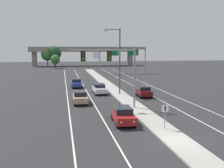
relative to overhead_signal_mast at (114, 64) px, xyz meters
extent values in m
plane|color=#28282B|center=(2.73, -12.38, -5.35)|extent=(260.00, 260.00, 0.00)
cube|color=#9E9B93|center=(2.73, 5.62, -5.27)|extent=(2.40, 110.00, 0.15)
cube|color=silver|center=(-1.97, 12.62, -5.34)|extent=(0.14, 100.00, 0.01)
cube|color=silver|center=(7.43, 12.62, -5.34)|extent=(0.14, 100.00, 0.01)
cube|color=silver|center=(-5.27, 12.62, -5.34)|extent=(0.14, 100.00, 0.01)
cube|color=silver|center=(10.73, 12.62, -5.34)|extent=(0.14, 100.00, 0.01)
cylinder|color=gray|center=(2.45, 0.01, -1.60)|extent=(0.24, 0.24, 7.20)
cylinder|color=gray|center=(-1.32, 0.01, 1.60)|extent=(7.54, 0.16, 0.16)
cube|color=black|center=(-0.56, 0.05, 0.95)|extent=(0.56, 0.06, 1.20)
cube|color=#38330F|center=(-0.56, 0.01, 0.95)|extent=(0.32, 0.32, 1.00)
sphere|color=#282828|center=(-0.56, -0.16, 1.27)|extent=(0.22, 0.22, 0.22)
sphere|color=#282828|center=(-0.56, -0.16, 0.95)|extent=(0.22, 0.22, 0.22)
sphere|color=green|center=(-0.56, -0.16, 0.63)|extent=(0.22, 0.22, 0.22)
cube|color=black|center=(-3.58, 0.05, 0.95)|extent=(0.56, 0.06, 1.20)
cube|color=#38330F|center=(-3.58, 0.01, 0.95)|extent=(0.32, 0.32, 1.00)
sphere|color=#282828|center=(-3.58, -0.16, 1.27)|extent=(0.22, 0.22, 0.22)
sphere|color=#282828|center=(-3.58, -0.16, 0.95)|extent=(0.22, 0.22, 0.22)
sphere|color=green|center=(-3.58, -0.16, 0.63)|extent=(0.22, 0.22, 0.22)
cube|color=white|center=(-2.07, -0.01, 1.05)|extent=(0.70, 0.04, 0.70)
cylinder|color=gray|center=(2.81, -9.22, -4.10)|extent=(0.08, 0.08, 2.20)
cube|color=white|center=(2.81, -9.25, -3.35)|extent=(0.60, 0.03, 0.60)
cube|color=black|center=(2.81, -9.27, -3.35)|extent=(0.12, 0.01, 0.44)
cylinder|color=#4C4C51|center=(2.78, 10.21, -0.20)|extent=(0.20, 0.20, 10.00)
cylinder|color=#4C4C51|center=(1.68, 10.21, 4.60)|extent=(2.20, 0.12, 0.12)
cube|color=#B7B7B2|center=(0.58, 10.21, 4.45)|extent=(0.56, 0.28, 0.20)
cube|color=maroon|center=(-0.29, -6.29, -4.68)|extent=(1.93, 4.45, 0.70)
cube|color=black|center=(-0.28, -6.07, -4.05)|extent=(1.65, 2.42, 0.56)
sphere|color=#EAE5C6|center=(0.23, -8.49, -4.63)|extent=(0.18, 0.18, 0.18)
sphere|color=#EAE5C6|center=(-0.93, -8.46, -4.63)|extent=(0.18, 0.18, 0.18)
cylinder|color=black|center=(0.47, -7.82, -5.03)|extent=(0.24, 0.65, 0.64)
cylinder|color=black|center=(-1.13, -7.77, -5.03)|extent=(0.24, 0.65, 0.64)
cylinder|color=black|center=(0.56, -4.82, -5.03)|extent=(0.24, 0.65, 0.64)
cylinder|color=black|center=(-1.04, -4.77, -5.03)|extent=(0.24, 0.65, 0.64)
cube|color=tan|center=(-3.72, 4.36, -4.68)|extent=(1.84, 4.41, 0.70)
cube|color=black|center=(-3.72, 4.58, -4.05)|extent=(1.60, 2.39, 0.56)
sphere|color=#EAE5C6|center=(-3.16, 2.17, -4.63)|extent=(0.18, 0.18, 0.18)
sphere|color=#EAE5C6|center=(-4.31, 2.18, -4.63)|extent=(0.18, 0.18, 0.18)
cylinder|color=black|center=(-2.93, 2.85, -5.03)|extent=(0.23, 0.64, 0.64)
cylinder|color=black|center=(-4.53, 2.86, -5.03)|extent=(0.23, 0.64, 0.64)
cylinder|color=black|center=(-2.91, 5.85, -5.03)|extent=(0.23, 0.64, 0.64)
cylinder|color=black|center=(-4.51, 5.86, -5.03)|extent=(0.23, 0.64, 0.64)
cube|color=silver|center=(-0.21, 11.66, -4.68)|extent=(1.87, 4.43, 0.70)
cube|color=black|center=(-0.21, 11.88, -4.05)|extent=(1.62, 2.40, 0.56)
sphere|color=#EAE5C6|center=(0.41, 9.49, -4.63)|extent=(0.18, 0.18, 0.18)
sphere|color=#EAE5C6|center=(-0.75, 9.47, -4.63)|extent=(0.18, 0.18, 0.18)
cylinder|color=black|center=(0.62, 10.17, -5.03)|extent=(0.23, 0.64, 0.64)
cylinder|color=black|center=(-0.98, 10.15, -5.03)|extent=(0.23, 0.64, 0.64)
cylinder|color=black|center=(0.57, 13.17, -5.03)|extent=(0.23, 0.64, 0.64)
cylinder|color=black|center=(-1.03, 13.15, -5.03)|extent=(0.23, 0.64, 0.64)
cube|color=navy|center=(-3.42, 19.57, -4.68)|extent=(1.84, 4.41, 0.70)
cube|color=black|center=(-3.42, 19.79, -4.05)|extent=(1.60, 2.39, 0.56)
sphere|color=#EAE5C6|center=(-2.82, 17.39, -4.63)|extent=(0.18, 0.18, 0.18)
sphere|color=#EAE5C6|center=(-3.97, 17.38, -4.63)|extent=(0.18, 0.18, 0.18)
cylinder|color=black|center=(-2.60, 18.07, -5.03)|extent=(0.23, 0.64, 0.64)
cylinder|color=black|center=(-4.20, 18.06, -5.03)|extent=(0.23, 0.64, 0.64)
cylinder|color=black|center=(-2.63, 21.07, -5.03)|extent=(0.23, 0.64, 0.64)
cylinder|color=black|center=(-4.23, 21.06, -5.03)|extent=(0.23, 0.64, 0.64)
cube|color=#5B0F14|center=(5.84, 8.07, -4.68)|extent=(1.81, 4.40, 0.70)
cube|color=black|center=(5.84, 7.85, -4.05)|extent=(1.59, 2.38, 0.56)
sphere|color=#EAE5C6|center=(5.27, 10.25, -4.63)|extent=(0.18, 0.18, 0.18)
sphere|color=#EAE5C6|center=(6.42, 10.25, -4.63)|extent=(0.18, 0.18, 0.18)
cylinder|color=black|center=(5.04, 9.57, -5.03)|extent=(0.22, 0.64, 0.64)
cylinder|color=black|center=(6.64, 9.57, -5.03)|extent=(0.22, 0.64, 0.64)
cylinder|color=black|center=(5.04, 6.57, -5.03)|extent=(0.22, 0.64, 0.64)
cylinder|color=black|center=(6.64, 6.57, -5.03)|extent=(0.22, 0.64, 0.64)
cylinder|color=gray|center=(4.43, 45.46, -1.60)|extent=(0.28, 0.28, 7.50)
cylinder|color=gray|center=(17.43, 45.46, -1.60)|extent=(0.28, 0.28, 7.50)
cube|color=gray|center=(10.93, 45.46, 1.75)|extent=(13.00, 0.36, 0.70)
cube|color=#0F6033|center=(8.07, 45.26, 0.55)|extent=(3.20, 0.08, 1.70)
cube|color=#0F6033|center=(13.79, 45.26, 0.55)|extent=(3.20, 0.08, 1.70)
cube|color=gray|center=(2.73, 81.89, 0.85)|extent=(42.40, 6.40, 1.10)
cube|color=gray|center=(2.73, 78.89, 1.85)|extent=(42.40, 0.36, 0.90)
cube|color=gray|center=(-16.47, 81.89, -2.52)|extent=(1.80, 2.40, 5.65)
cube|color=gray|center=(21.93, 81.89, -2.52)|extent=(1.80, 2.40, 5.65)
cylinder|color=#4C3823|center=(-11.38, 80.28, -4.00)|extent=(0.36, 0.36, 2.70)
sphere|color=#387533|center=(-11.38, 80.28, -0.67)|extent=(4.94, 4.94, 4.94)
cylinder|color=#4C3823|center=(-8.84, 79.84, -3.85)|extent=(0.36, 0.36, 3.00)
sphere|color=#1E4C28|center=(-8.84, 79.84, -0.15)|extent=(5.49, 5.49, 5.49)
cylinder|color=#4C3823|center=(-8.24, 69.15, -4.45)|extent=(0.36, 0.36, 1.80)
sphere|color=#2D6B2D|center=(-8.24, 69.15, -2.22)|extent=(3.30, 3.30, 3.30)
camera|label=1|loc=(-5.97, -32.11, 1.90)|focal=45.23mm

